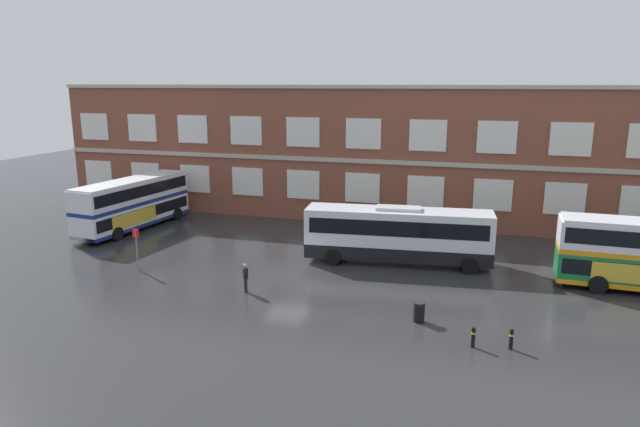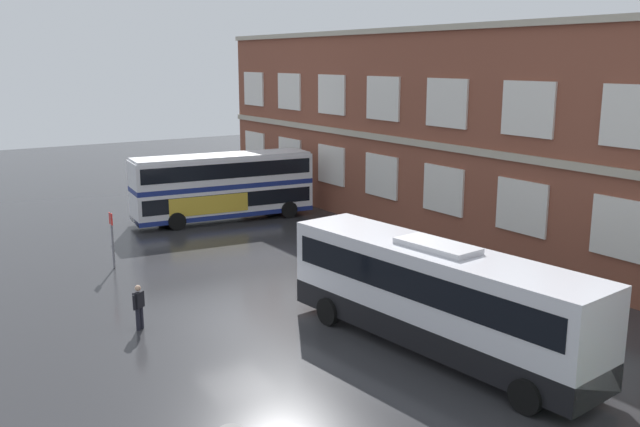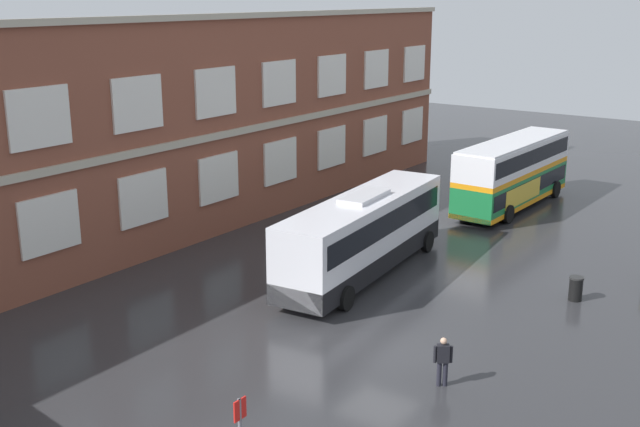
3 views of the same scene
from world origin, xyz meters
The scene contains 6 objects.
ground_plane centered at (0.00, 2.00, 0.00)m, with size 120.00×120.00×0.00m, color #2B2B2D.
brick_terminal_building centered at (1.62, 17.98, 5.58)m, with size 56.86×8.19×11.44m.
double_decker_near centered at (-15.79, 7.19, 2.15)m, with size 3.84×11.22×4.07m.
touring_coach centered at (6.11, 4.56, 1.91)m, with size 12.20×3.83×3.80m.
waiting_passenger centered at (-1.26, -3.19, 0.93)m, with size 0.45×0.58×1.70m.
bus_stand_flag centered at (-9.40, -1.64, 1.64)m, with size 0.44×0.10×2.70m.
Camera 2 is at (22.47, -10.86, 9.73)m, focal length 38.92 mm.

